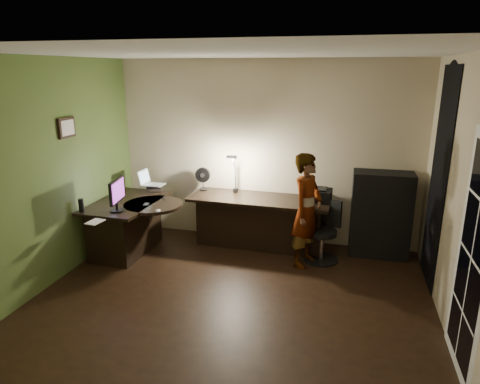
% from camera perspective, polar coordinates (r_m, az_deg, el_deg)
% --- Properties ---
extents(floor, '(4.50, 4.00, 0.01)m').
position_cam_1_polar(floor, '(5.02, -1.36, -14.52)').
color(floor, black).
rests_on(floor, ground).
extents(ceiling, '(4.50, 4.00, 0.01)m').
position_cam_1_polar(ceiling, '(4.32, -1.61, 18.14)').
color(ceiling, silver).
rests_on(ceiling, floor).
extents(wall_back, '(4.50, 0.01, 2.70)m').
position_cam_1_polar(wall_back, '(6.39, 3.45, 5.24)').
color(wall_back, '#BEAF8D').
rests_on(wall_back, floor).
extents(wall_front, '(4.50, 0.01, 2.70)m').
position_cam_1_polar(wall_front, '(2.73, -13.18, -10.45)').
color(wall_front, '#BEAF8D').
rests_on(wall_front, floor).
extents(wall_left, '(0.01, 4.00, 2.70)m').
position_cam_1_polar(wall_left, '(5.52, -24.62, 2.06)').
color(wall_left, '#BEAF8D').
rests_on(wall_left, floor).
extents(wall_right, '(0.01, 4.00, 2.70)m').
position_cam_1_polar(wall_right, '(4.46, 27.69, -1.44)').
color(wall_right, '#BEAF8D').
rests_on(wall_right, floor).
extents(green_wall_overlay, '(0.00, 4.00, 2.70)m').
position_cam_1_polar(green_wall_overlay, '(5.51, -24.50, 2.06)').
color(green_wall_overlay, '#4A632A').
rests_on(green_wall_overlay, floor).
extents(arched_doorway, '(0.01, 0.90, 2.60)m').
position_cam_1_polar(arched_doorway, '(5.55, 24.94, 1.55)').
color(arched_doorway, black).
rests_on(arched_doorway, floor).
extents(french_door, '(0.02, 0.92, 2.10)m').
position_cam_1_polar(french_door, '(4.04, 28.55, -7.77)').
color(french_door, white).
rests_on(french_door, floor).
extents(framed_picture, '(0.04, 0.30, 0.25)m').
position_cam_1_polar(framed_picture, '(5.77, -22.16, 7.95)').
color(framed_picture, black).
rests_on(framed_picture, wall_left).
extents(desk_left, '(0.85, 1.34, 0.76)m').
position_cam_1_polar(desk_left, '(6.33, -14.63, -4.51)').
color(desk_left, black).
rests_on(desk_left, floor).
extents(desk_right, '(2.04, 0.77, 0.76)m').
position_cam_1_polar(desk_right, '(6.29, 2.53, -4.10)').
color(desk_right, black).
rests_on(desk_right, floor).
extents(cabinet, '(0.81, 0.41, 1.20)m').
position_cam_1_polar(cabinet, '(6.27, 18.23, -2.86)').
color(cabinet, black).
rests_on(cabinet, floor).
extents(laptop_stand, '(0.27, 0.25, 0.09)m').
position_cam_1_polar(laptop_stand, '(6.64, -11.42, 0.58)').
color(laptop_stand, silver).
rests_on(laptop_stand, desk_left).
extents(laptop, '(0.34, 0.32, 0.22)m').
position_cam_1_polar(laptop, '(6.60, -11.50, 1.85)').
color(laptop, silver).
rests_on(laptop, laptop_stand).
extents(monitor, '(0.17, 0.48, 0.31)m').
position_cam_1_polar(monitor, '(5.77, -16.17, -0.97)').
color(monitor, black).
rests_on(monitor, desk_left).
extents(mouse, '(0.07, 0.10, 0.04)m').
position_cam_1_polar(mouse, '(5.64, -10.88, -2.47)').
color(mouse, silver).
rests_on(mouse, desk_left).
extents(phone, '(0.09, 0.14, 0.01)m').
position_cam_1_polar(phone, '(5.98, -12.39, -1.61)').
color(phone, black).
rests_on(phone, desk_left).
extents(pen, '(0.09, 0.10, 0.01)m').
position_cam_1_polar(pen, '(6.18, -10.08, -0.90)').
color(pen, black).
rests_on(pen, desk_left).
extents(speaker, '(0.08, 0.08, 0.17)m').
position_cam_1_polar(speaker, '(5.90, -20.42, -1.67)').
color(speaker, black).
rests_on(speaker, desk_left).
extents(notepad, '(0.18, 0.23, 0.01)m').
position_cam_1_polar(notepad, '(5.47, -18.76, -3.78)').
color(notepad, silver).
rests_on(notepad, desk_left).
extents(desk_fan, '(0.23, 0.13, 0.35)m').
position_cam_1_polar(desk_fan, '(6.54, -4.94, 1.78)').
color(desk_fan, black).
rests_on(desk_fan, desk_right).
extents(headphones, '(0.22, 0.11, 0.10)m').
position_cam_1_polar(headphones, '(6.35, 9.63, -0.01)').
color(headphones, '#0E4C8A').
rests_on(headphones, desk_right).
extents(printer, '(0.43, 0.34, 0.18)m').
position_cam_1_polar(printer, '(6.10, 10.16, -0.31)').
color(printer, black).
rests_on(printer, desk_right).
extents(desk_lamp, '(0.18, 0.30, 0.63)m').
position_cam_1_polar(desk_lamp, '(6.37, -0.59, 2.73)').
color(desk_lamp, black).
rests_on(desk_lamp, desk_right).
extents(office_chair, '(0.62, 0.62, 0.84)m').
position_cam_1_polar(office_chair, '(5.93, 10.91, -5.26)').
color(office_chair, black).
rests_on(office_chair, floor).
extents(person, '(0.53, 0.64, 1.52)m').
position_cam_1_polar(person, '(5.68, 8.90, -2.45)').
color(person, '#D8A88C').
rests_on(person, floor).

